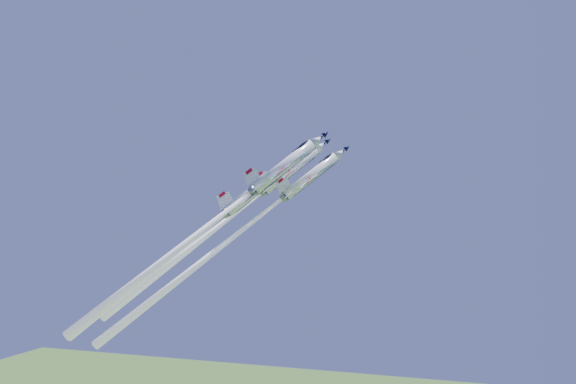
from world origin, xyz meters
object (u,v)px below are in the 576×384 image
(jet_left, at_px, (223,222))
(jet_right, at_px, (206,227))
(jet_slot, at_px, (190,241))
(jet_lead, at_px, (230,240))

(jet_left, xyz_separation_m, jet_right, (1.77, -10.75, -0.66))
(jet_slot, bearing_deg, jet_left, 138.93)
(jet_left, distance_m, jet_slot, 8.78)
(jet_lead, bearing_deg, jet_slot, -89.54)
(jet_lead, distance_m, jet_slot, 6.71)
(jet_lead, height_order, jet_right, jet_right)
(jet_right, distance_m, jet_slot, 5.68)
(jet_slot, bearing_deg, jet_lead, 90.46)
(jet_lead, relative_size, jet_left, 1.05)
(jet_lead, xyz_separation_m, jet_slot, (-6.14, -2.70, -0.18))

